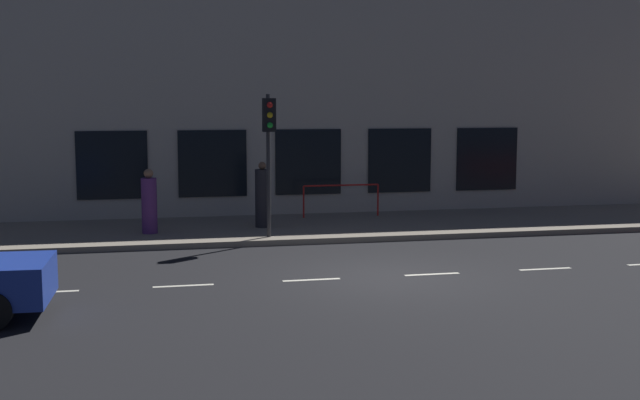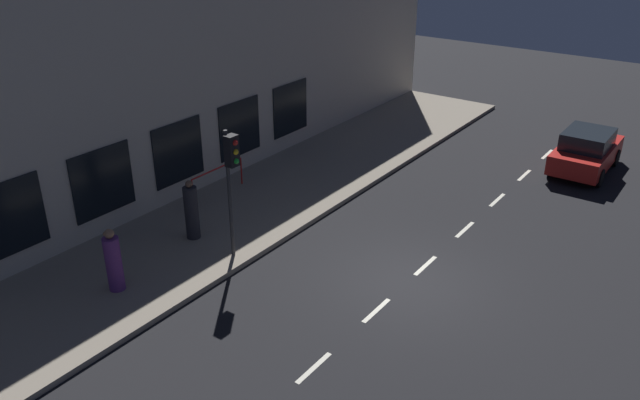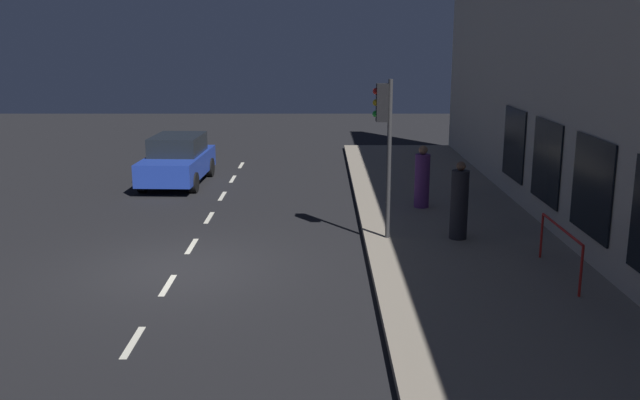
# 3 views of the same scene
# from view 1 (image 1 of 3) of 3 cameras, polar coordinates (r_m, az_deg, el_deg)

# --- Properties ---
(ground_plane) EXTENTS (60.00, 60.00, 0.00)m
(ground_plane) POSITION_cam_1_polar(r_m,az_deg,el_deg) (17.41, 4.61, -5.27)
(ground_plane) COLOR black
(sidewalk) EXTENTS (4.50, 32.00, 0.15)m
(sidewalk) POSITION_cam_1_polar(r_m,az_deg,el_deg) (23.35, 0.25, -1.88)
(sidewalk) COLOR gray
(sidewalk) RESTS_ON ground
(building_facade) EXTENTS (0.65, 32.00, 7.65)m
(building_facade) POSITION_cam_1_polar(r_m,az_deg,el_deg) (25.56, -0.96, 7.32)
(building_facade) COLOR beige
(building_facade) RESTS_ON ground
(lane_centre_line) EXTENTS (0.12, 27.20, 0.01)m
(lane_centre_line) POSITION_cam_1_polar(r_m,az_deg,el_deg) (17.71, 7.72, -5.09)
(lane_centre_line) COLOR beige
(lane_centre_line) RESTS_ON ground
(traffic_light) EXTENTS (0.45, 0.32, 3.65)m
(traffic_light) POSITION_cam_1_polar(r_m,az_deg,el_deg) (20.93, -3.54, 4.73)
(traffic_light) COLOR #2D2D30
(traffic_light) RESTS_ON sidewalk
(pedestrian_0) EXTENTS (0.57, 0.57, 1.81)m
(pedestrian_0) POSITION_cam_1_polar(r_m,az_deg,el_deg) (22.83, -3.99, 0.20)
(pedestrian_0) COLOR #232328
(pedestrian_0) RESTS_ON sidewalk
(pedestrian_1) EXTENTS (0.57, 0.57, 1.71)m
(pedestrian_1) POSITION_cam_1_polar(r_m,az_deg,el_deg) (22.21, -11.68, -0.26)
(pedestrian_1) COLOR #5B2D70
(pedestrian_1) RESTS_ON sidewalk
(red_railing) EXTENTS (0.05, 2.34, 0.97)m
(red_railing) POSITION_cam_1_polar(r_m,az_deg,el_deg) (24.76, 1.47, 0.53)
(red_railing) COLOR red
(red_railing) RESTS_ON sidewalk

